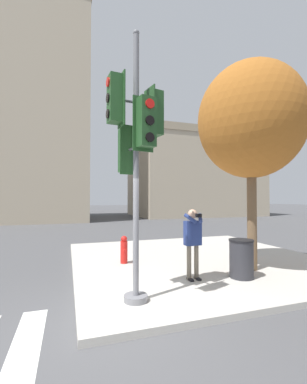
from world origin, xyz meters
TOP-DOWN VIEW (x-y plane):
  - ground_plane at (0.00, 0.00)m, footprint 160.00×160.00m
  - sidewalk_corner at (3.50, 3.50)m, footprint 8.00×8.00m
  - traffic_signal_pole at (0.61, 0.57)m, footprint 1.18×1.18m
  - person_photographer at (2.27, 1.41)m, footprint 0.50×0.53m
  - street_tree at (4.24, 1.66)m, footprint 2.97×2.97m
  - fire_hydrant at (1.00, 3.51)m, footprint 0.22×0.28m
  - trash_bin at (3.49, 1.15)m, footprint 0.61×0.61m
  - building_left at (-5.06, 23.63)m, footprint 12.73×10.31m
  - building_right at (14.75, 25.39)m, footprint 15.24×10.28m

SIDE VIEW (x-z plane):
  - ground_plane at x=0.00m, z-range 0.00..0.00m
  - sidewalk_corner at x=3.50m, z-range 0.00..0.13m
  - fire_hydrant at x=1.00m, z-range 0.13..0.96m
  - trash_bin at x=3.49m, z-range 0.13..1.08m
  - person_photographer at x=2.27m, z-range 0.31..2.02m
  - traffic_signal_pole at x=0.61m, z-range 0.61..5.93m
  - street_tree at x=4.24m, z-range 1.39..7.21m
  - building_right at x=14.75m, z-range 0.01..10.19m
  - building_left at x=-5.06m, z-range 0.01..20.84m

